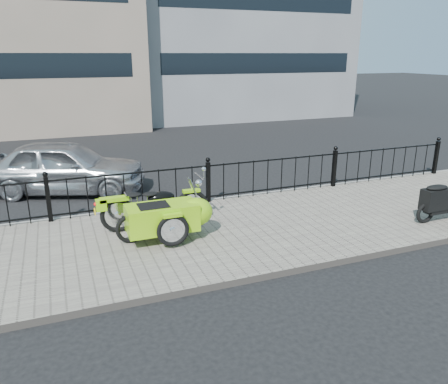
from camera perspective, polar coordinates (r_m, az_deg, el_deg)
name	(u,v)px	position (r m, az deg, el deg)	size (l,w,h in m)	color
ground	(229,225)	(9.27, 0.62, -4.37)	(120.00, 120.00, 0.00)	black
sidewalk	(238,231)	(8.82, 1.84, -5.14)	(30.00, 3.80, 0.12)	#6E655C
curb	(207,202)	(10.52, -2.30, -1.32)	(30.00, 0.10, 0.12)	gray
iron_fence	(208,183)	(10.23, -2.08, 1.23)	(14.11, 0.11, 1.08)	black
motorcycle_sidecar	(169,214)	(8.30, -7.13, -2.80)	(2.28, 1.48, 0.98)	black
scooter	(445,200)	(10.19, 26.88, -0.97)	(1.66, 0.48, 1.12)	black
spare_tire	(131,229)	(8.22, -12.07, -4.72)	(0.56, 0.56, 0.08)	black
sedan_car	(65,167)	(11.97, -20.11, 3.10)	(1.63, 4.05, 1.38)	#B5B7BD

